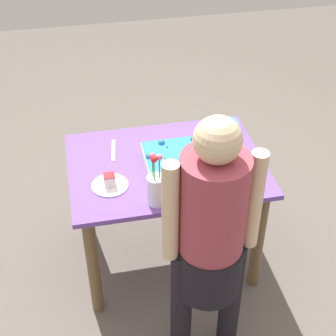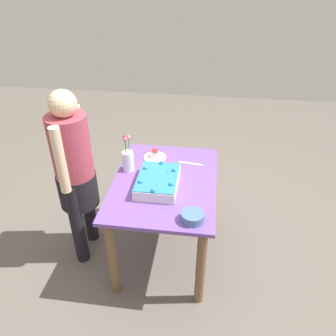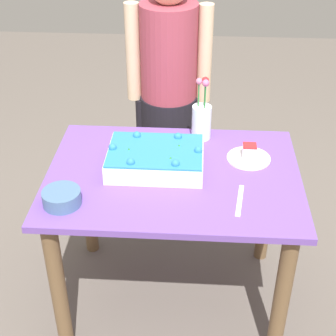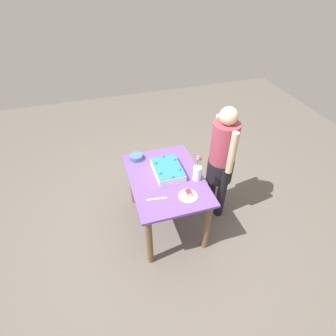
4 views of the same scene
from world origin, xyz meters
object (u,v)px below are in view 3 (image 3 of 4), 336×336
(sheet_cake, at_px, (155,158))
(fruit_bowl, at_px, (62,198))
(person_standing, at_px, (169,86))
(serving_plate_with_slice, at_px, (249,155))
(cake_knife, at_px, (240,200))
(flower_vase, at_px, (202,119))

(sheet_cake, distance_m, fruit_bowl, 0.45)
(sheet_cake, relative_size, person_standing, 0.28)
(serving_plate_with_slice, distance_m, cake_knife, 0.32)
(cake_knife, bearing_deg, person_standing, 28.67)
(sheet_cake, bearing_deg, cake_knife, 148.06)
(serving_plate_with_slice, distance_m, flower_vase, 0.30)
(flower_vase, bearing_deg, sheet_cake, 54.45)
(serving_plate_with_slice, relative_size, flower_vase, 0.64)
(sheet_cake, xyz_separation_m, cake_knife, (-0.36, 0.22, -0.04))
(flower_vase, bearing_deg, person_standing, -64.67)
(fruit_bowl, bearing_deg, flower_vase, -134.06)
(fruit_bowl, xyz_separation_m, person_standing, (-0.37, -0.95, 0.06))
(flower_vase, height_order, person_standing, person_standing)
(serving_plate_with_slice, relative_size, person_standing, 0.13)
(flower_vase, distance_m, fruit_bowl, 0.79)
(flower_vase, relative_size, person_standing, 0.21)
(sheet_cake, relative_size, fruit_bowl, 2.70)
(cake_knife, xyz_separation_m, flower_vase, (0.16, -0.50, 0.10))
(fruit_bowl, bearing_deg, sheet_cake, -140.43)
(flower_vase, relative_size, fruit_bowl, 2.00)
(fruit_bowl, distance_m, person_standing, 1.02)
(sheet_cake, bearing_deg, person_standing, -91.48)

